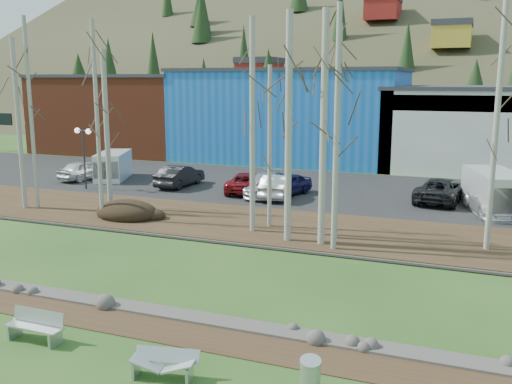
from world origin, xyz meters
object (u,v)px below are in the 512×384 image
at_px(street_lamp, 83,141).
at_px(bench_intact, 36,326).
at_px(car_6, 441,190).
at_px(car_7, 491,200).
at_px(van_grey, 113,166).
at_px(car_1, 180,176).
at_px(car_2, 246,182).
at_px(car_5, 278,186).
at_px(van_white, 496,193).
at_px(bench_damaged, 164,364).
at_px(car_0, 85,170).
at_px(car_8, 271,184).
at_px(car_9, 277,184).
at_px(seagull, 19,320).
at_px(car_4, 287,185).
at_px(car_3, 266,184).
at_px(litter_bin, 310,379).

bearing_deg(street_lamp, bench_intact, -39.85).
xyz_separation_m(car_6, car_7, (2.71, -2.11, 0.00)).
xyz_separation_m(street_lamp, van_grey, (-0.51, 3.80, -2.21)).
relative_size(car_1, van_grey, 0.91).
height_order(car_2, car_5, car_5).
bearing_deg(van_white, street_lamp, 168.00).
xyz_separation_m(bench_damaged, car_0, (-19.60, 22.36, 0.49)).
height_order(car_8, car_9, car_8).
bearing_deg(van_white, car_9, 160.14).
bearing_deg(car_5, bench_intact, 82.23).
height_order(car_2, car_9, same).
bearing_deg(street_lamp, car_0, 143.91).
xyz_separation_m(seagull, car_6, (10.80, 22.61, 0.69)).
bearing_deg(car_0, car_2, -168.31).
bearing_deg(street_lamp, car_5, 24.58).
distance_m(bench_damaged, car_9, 22.80).
height_order(seagull, car_6, car_6).
xyz_separation_m(car_4, car_8, (-1.06, 0.00, 0.00)).
bearing_deg(van_white, bench_damaged, -127.47).
bearing_deg(car_0, car_1, -167.05).
height_order(street_lamp, car_7, street_lamp).
xyz_separation_m(car_3, van_grey, (-12.51, 1.40, 0.28)).
bearing_deg(litter_bin, van_white, 78.18).
height_order(bench_intact, car_8, car_8).
xyz_separation_m(car_1, car_2, (5.01, -0.20, -0.09)).
bearing_deg(car_3, car_5, -31.21).
height_order(car_0, car_4, car_0).
height_order(car_0, car_6, car_6).
bearing_deg(car_0, car_9, -168.27).
xyz_separation_m(car_6, van_grey, (-22.93, -0.48, 0.26)).
bearing_deg(car_6, bench_damaged, 85.69).
xyz_separation_m(seagull, van_white, (13.74, 20.59, 1.10)).
distance_m(van_white, van_grey, 25.91).
bearing_deg(bench_intact, car_7, 60.03).
xyz_separation_m(car_5, car_7, (12.22, 0.21, 0.00)).
distance_m(car_4, car_9, 0.68).
bearing_deg(car_2, seagull, 82.43).
height_order(bench_intact, car_5, car_5).
relative_size(car_0, car_6, 0.81).
bearing_deg(seagull, bench_intact, -37.98).
relative_size(litter_bin, car_8, 0.22).
bearing_deg(car_2, car_3, 152.04).
bearing_deg(car_8, car_3, -87.83).
xyz_separation_m(car_2, car_5, (2.47, -0.93, 0.09)).
bearing_deg(car_1, bench_intact, 110.23).
relative_size(bench_damaged, van_white, 0.31).
bearing_deg(car_7, car_2, 161.27).
xyz_separation_m(car_0, car_2, (12.74, -0.07, -0.08)).
xyz_separation_m(car_6, car_8, (-10.28, -1.41, -0.06)).
distance_m(bench_intact, bench_damaged, 4.49).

